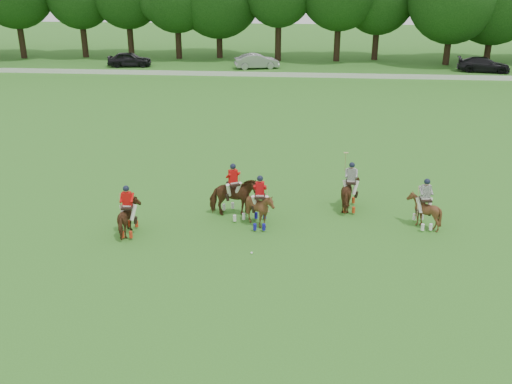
# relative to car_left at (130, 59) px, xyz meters

# --- Properties ---
(ground) EXTENTS (180.00, 180.00, 0.00)m
(ground) POSITION_rel_car_left_xyz_m (15.75, -42.50, -0.79)
(ground) COLOR #357120
(ground) RESTS_ON ground
(boundary_rail) EXTENTS (120.00, 0.10, 0.44)m
(boundary_rail) POSITION_rel_car_left_xyz_m (15.75, -4.50, -0.57)
(boundary_rail) COLOR white
(boundary_rail) RESTS_ON ground
(car_left) EXTENTS (4.84, 2.46, 1.58)m
(car_left) POSITION_rel_car_left_xyz_m (0.00, 0.00, 0.00)
(car_left) COLOR black
(car_left) RESTS_ON ground
(car_mid) EXTENTS (4.92, 2.78, 1.54)m
(car_mid) POSITION_rel_car_left_xyz_m (13.76, 0.00, -0.02)
(car_mid) COLOR #9E9FA4
(car_mid) RESTS_ON ground
(car_right) EXTENTS (5.43, 2.91, 1.50)m
(car_right) POSITION_rel_car_left_xyz_m (37.10, 0.00, -0.04)
(car_right) COLOR black
(car_right) RESTS_ON ground
(polo_red_a) EXTENTS (1.06, 1.72, 2.15)m
(polo_red_a) POSITION_rel_car_left_xyz_m (11.86, -39.93, -0.03)
(polo_red_a) COLOR #472413
(polo_red_a) RESTS_ON ground
(polo_red_b) EXTENTS (2.28, 2.18, 2.47)m
(polo_red_b) POSITION_rel_car_left_xyz_m (15.95, -37.80, 0.12)
(polo_red_b) COLOR #472413
(polo_red_b) RESTS_ON ground
(polo_red_c) EXTENTS (1.34, 1.49, 2.29)m
(polo_red_c) POSITION_rel_car_left_xyz_m (17.20, -38.69, 0.03)
(polo_red_c) COLOR #472413
(polo_red_c) RESTS_ON ground
(polo_stripe_a) EXTENTS (1.15, 1.88, 2.80)m
(polo_stripe_a) POSITION_rel_car_left_xyz_m (21.13, -36.57, 0.02)
(polo_stripe_a) COLOR #472413
(polo_stripe_a) RESTS_ON ground
(polo_stripe_b) EXTENTS (1.36, 1.48, 2.18)m
(polo_stripe_b) POSITION_rel_car_left_xyz_m (24.12, -38.15, -0.02)
(polo_stripe_b) COLOR #472413
(polo_stripe_b) RESTS_ON ground
(polo_ball) EXTENTS (0.09, 0.09, 0.09)m
(polo_ball) POSITION_rel_car_left_xyz_m (17.08, -41.25, -0.74)
(polo_ball) COLOR white
(polo_ball) RESTS_ON ground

